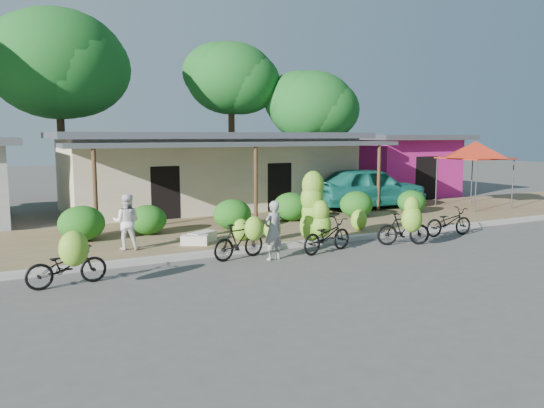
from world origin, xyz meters
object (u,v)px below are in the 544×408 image
(red_canopy, at_px, (475,150))
(bystander, at_px, (127,222))
(tree_far_center, at_px, (53,62))
(bike_right, at_px, (406,224))
(bike_center, at_px, (319,219))
(vendor, at_px, (273,230))
(bike_far_right, at_px, (449,222))
(tree_near_right, at_px, (307,104))
(teal_van, at_px, (368,187))
(tree_center_right, at_px, (227,77))
(bike_left, at_px, (241,239))
(sack_far, at_px, (194,240))
(sack_near, at_px, (202,237))
(bike_far_left, at_px, (68,262))

(red_canopy, relative_size, bystander, 2.28)
(tree_far_center, height_order, bike_right, tree_far_center)
(bike_center, height_order, vendor, bike_center)
(bike_right, bearing_deg, bike_far_right, -52.97)
(red_canopy, xyz_separation_m, vendor, (-12.09, -4.29, -1.83))
(vendor, bearing_deg, bike_far_right, 169.65)
(red_canopy, bearing_deg, tree_near_right, 106.41)
(teal_van, bearing_deg, tree_near_right, -10.96)
(red_canopy, distance_m, vendor, 12.95)
(bike_right, bearing_deg, tree_center_right, 17.78)
(red_canopy, distance_m, bike_far_right, 7.15)
(teal_van, bearing_deg, bike_right, 151.46)
(bystander, bearing_deg, bike_left, 163.68)
(bike_left, xyz_separation_m, vendor, (0.75, -0.36, 0.23))
(tree_center_right, height_order, teal_van, tree_center_right)
(bike_center, bearing_deg, bike_far_right, -104.67)
(red_canopy, xyz_separation_m, bike_far_right, (-5.53, -3.98, -2.15))
(red_canopy, relative_size, sack_far, 4.67)
(sack_near, bearing_deg, vendor, -66.99)
(bike_left, bearing_deg, tree_far_center, -1.23)
(bike_right, xyz_separation_m, sack_far, (-5.60, 2.54, -0.40))
(tree_center_right, xyz_separation_m, bike_left, (-6.06, -15.35, -5.89))
(sack_near, height_order, vendor, vendor)
(bike_far_left, distance_m, vendor, 5.08)
(tree_near_right, xyz_separation_m, bike_left, (-10.06, -13.35, -4.40))
(sack_far, distance_m, bystander, 1.96)
(tree_near_right, bearing_deg, bike_far_right, -101.61)
(tree_far_center, xyz_separation_m, bike_far_right, (10.25, -14.91, -6.17))
(tree_center_right, relative_size, bike_far_right, 4.64)
(bike_right, xyz_separation_m, sack_near, (-5.25, 2.82, -0.39))
(tree_center_right, height_order, vendor, tree_center_right)
(bike_far_left, distance_m, teal_van, 14.33)
(red_canopy, bearing_deg, teal_van, 157.25)
(teal_van, bearing_deg, sack_far, 113.49)
(teal_van, bearing_deg, bike_far_right, 168.62)
(red_canopy, xyz_separation_m, bike_far_left, (-17.15, -4.54, -2.07))
(red_canopy, distance_m, bike_right, 9.35)
(bike_left, xyz_separation_m, bike_right, (4.95, -0.70, 0.11))
(bike_far_left, bearing_deg, bike_far_right, -94.99)
(sack_far, distance_m, vendor, 2.66)
(bystander, bearing_deg, tree_far_center, -63.99)
(sack_far, distance_m, teal_van, 9.99)
(tree_near_right, distance_m, vendor, 17.09)
(tree_near_right, height_order, vendor, tree_near_right)
(red_canopy, height_order, bystander, red_canopy)
(tree_near_right, xyz_separation_m, sack_far, (-10.71, -11.51, -4.68))
(teal_van, bearing_deg, sack_near, 112.77)
(red_canopy, distance_m, bike_center, 11.29)
(tree_center_right, xyz_separation_m, bystander, (-8.55, -13.24, -5.55))
(tree_center_right, bearing_deg, bike_center, -103.45)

